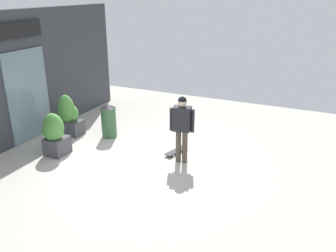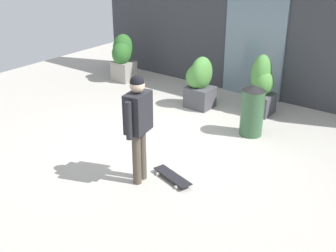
{
  "view_description": "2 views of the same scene",
  "coord_description": "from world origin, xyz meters",
  "px_view_note": "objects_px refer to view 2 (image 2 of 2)",
  "views": [
    {
      "loc": [
        -6.65,
        -4.11,
        4.0
      ],
      "look_at": [
        0.75,
        -0.73,
        0.8
      ],
      "focal_mm": 37.59,
      "sensor_mm": 36.0,
      "label": 1
    },
    {
      "loc": [
        4.27,
        -5.42,
        3.47
      ],
      "look_at": [
        0.75,
        -0.73,
        0.8
      ],
      "focal_mm": 45.78,
      "sensor_mm": 36.0,
      "label": 2
    }
  ],
  "objects_px": {
    "trash_bin": "(252,110)",
    "skateboarder": "(138,119)",
    "planter_box_mid": "(262,85)",
    "skateboard": "(172,176)",
    "planter_box_left": "(200,81)",
    "planter_box_right": "(123,56)"
  },
  "relations": [
    {
      "from": "skateboard",
      "to": "planter_box_right",
      "type": "height_order",
      "value": "planter_box_right"
    },
    {
      "from": "skateboard",
      "to": "planter_box_left",
      "type": "bearing_deg",
      "value": 131.89
    },
    {
      "from": "planter_box_mid",
      "to": "trash_bin",
      "type": "distance_m",
      "value": 1.16
    },
    {
      "from": "skateboarder",
      "to": "planter_box_left",
      "type": "height_order",
      "value": "skateboarder"
    },
    {
      "from": "trash_bin",
      "to": "planter_box_mid",
      "type": "bearing_deg",
      "value": 107.46
    },
    {
      "from": "skateboard",
      "to": "planter_box_mid",
      "type": "distance_m",
      "value": 3.34
    },
    {
      "from": "skateboard",
      "to": "planter_box_right",
      "type": "distance_m",
      "value": 5.02
    },
    {
      "from": "skateboarder",
      "to": "skateboard",
      "type": "height_order",
      "value": "skateboarder"
    },
    {
      "from": "skateboard",
      "to": "planter_box_left",
      "type": "xyz_separation_m",
      "value": [
        -1.33,
        2.79,
        0.51
      ]
    },
    {
      "from": "planter_box_left",
      "to": "planter_box_right",
      "type": "relative_size",
      "value": 0.95
    },
    {
      "from": "skateboard",
      "to": "planter_box_mid",
      "type": "height_order",
      "value": "planter_box_mid"
    },
    {
      "from": "planter_box_left",
      "to": "trash_bin",
      "type": "relative_size",
      "value": 1.13
    },
    {
      "from": "skateboard",
      "to": "planter_box_mid",
      "type": "relative_size",
      "value": 0.63
    },
    {
      "from": "skateboard",
      "to": "trash_bin",
      "type": "xyz_separation_m",
      "value": [
        0.21,
        2.19,
        0.43
      ]
    },
    {
      "from": "trash_bin",
      "to": "skateboarder",
      "type": "bearing_deg",
      "value": -103.44
    },
    {
      "from": "trash_bin",
      "to": "planter_box_left",
      "type": "bearing_deg",
      "value": 158.61
    },
    {
      "from": "skateboarder",
      "to": "planter_box_right",
      "type": "height_order",
      "value": "skateboarder"
    },
    {
      "from": "planter_box_left",
      "to": "skateboard",
      "type": "bearing_deg",
      "value": -64.46
    },
    {
      "from": "skateboard",
      "to": "planter_box_right",
      "type": "relative_size",
      "value": 0.66
    },
    {
      "from": "skateboarder",
      "to": "planter_box_right",
      "type": "relative_size",
      "value": 1.44
    },
    {
      "from": "skateboarder",
      "to": "planter_box_mid",
      "type": "distance_m",
      "value": 3.63
    },
    {
      "from": "planter_box_mid",
      "to": "trash_bin",
      "type": "relative_size",
      "value": 1.25
    }
  ]
}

